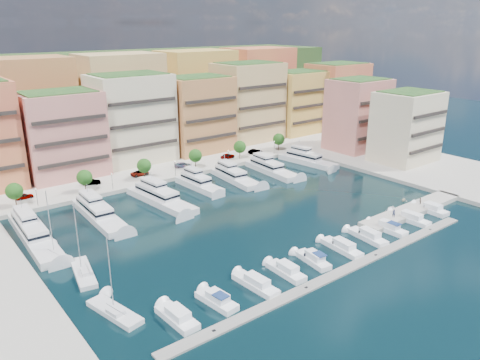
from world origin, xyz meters
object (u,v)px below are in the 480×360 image
(tree_1, at_px, (84,177))
(yacht_6, at_px, (306,159))
(cruiser_0, at_px, (177,318))
(cruiser_8, at_px, (410,219))
(yacht_2, at_px, (159,197))
(person_0, at_px, (394,213))
(tree_5, at_px, (279,139))
(cruiser_3, at_px, (286,271))
(tree_4, at_px, (240,147))
(lamppost_0, at_px, (36,194))
(car_1, at_px, (92,182))
(yacht_5, at_px, (270,168))
(sailboat_0, at_px, (115,313))
(yacht_4, at_px, (234,177))
(person_1, at_px, (420,201))
(yacht_3, at_px, (198,183))
(lamppost_1, at_px, (112,179))
(tree_0, at_px, (14,191))
(cruiser_1, at_px, (217,301))
(tender_2, at_px, (392,209))
(sailboat_1, at_px, (84,273))
(yacht_1, at_px, (98,213))
(car_2, at_px, (140,173))
(car_3, at_px, (183,165))
(lamppost_2, at_px, (175,166))
(cruiser_2, at_px, (256,284))
(tree_2, at_px, (144,166))
(lamppost_4, at_px, (274,145))
(cruiser_7, at_px, (388,228))
(cruiser_4, at_px, (313,260))
(sailboat_2, at_px, (55,257))
(car_5, at_px, (255,151))
(car_0, at_px, (24,196))
(car_4, at_px, (228,156))
(lamppost_3, at_px, (228,155))
(cruiser_9, at_px, (431,210))

(tree_1, bearing_deg, yacht_6, -12.07)
(cruiser_0, xyz_separation_m, cruiser_8, (57.67, -0.01, -0.00))
(yacht_2, xyz_separation_m, person_0, (34.09, -40.99, 0.68))
(tree_1, height_order, tree_5, same)
(tree_5, relative_size, cruiser_3, 0.72)
(tree_4, distance_m, tree_5, 16.00)
(lamppost_0, distance_m, car_1, 16.69)
(yacht_5, height_order, sailboat_0, sailboat_0)
(yacht_4, xyz_separation_m, person_1, (21.59, -42.12, 0.70))
(yacht_3, bearing_deg, person_1, -53.16)
(lamppost_1, relative_size, yacht_2, 0.18)
(tree_0, height_order, cruiser_1, tree_0)
(cruiser_1, xyz_separation_m, tender_2, (52.92, 6.06, -0.21))
(yacht_5, distance_m, sailboat_1, 67.20)
(yacht_2, bearing_deg, yacht_1, -179.47)
(cruiser_8, bearing_deg, yacht_2, 130.65)
(cruiser_0, xyz_separation_m, car_2, (24.99, 61.71, 1.16))
(lamppost_0, height_order, car_3, lamppost_0)
(tree_0, distance_m, lamppost_2, 40.08)
(cruiser_2, bearing_deg, tree_5, 45.06)
(tree_2, xyz_separation_m, cruiser_3, (-3.27, -58.09, -4.20))
(yacht_1, bearing_deg, lamppost_4, 11.47)
(yacht_6, relative_size, cruiser_8, 2.24)
(yacht_5, bearing_deg, cruiser_7, -99.14)
(tree_0, bearing_deg, lamppost_2, -3.29)
(cruiser_1, relative_size, sailboat_0, 0.58)
(car_2, bearing_deg, cruiser_4, -179.50)
(sailboat_2, bearing_deg, tree_1, 59.75)
(lamppost_4, height_order, cruiser_7, lamppost_4)
(lamppost_1, xyz_separation_m, cruiser_3, (6.73, -55.79, -3.28))
(lamppost_1, height_order, cruiser_1, lamppost_1)
(car_5, bearing_deg, tree_0, 99.65)
(yacht_2, height_order, yacht_5, same)
(cruiser_4, distance_m, car_0, 70.29)
(lamppost_1, relative_size, car_4, 0.89)
(yacht_5, relative_size, sailboat_2, 1.50)
(lamppost_1, xyz_separation_m, lamppost_3, (36.00, 0.00, 0.00))
(sailboat_1, bearing_deg, tree_5, 25.38)
(car_0, bearing_deg, cruiser_4, -153.88)
(yacht_3, bearing_deg, yacht_4, -6.01)
(yacht_3, height_order, cruiser_9, yacht_3)
(lamppost_3, bearing_deg, cruiser_3, -117.68)
(tree_2, relative_size, cruiser_0, 0.71)
(cruiser_9, distance_m, tender_2, 8.65)
(car_3, bearing_deg, sailboat_1, 156.94)
(cruiser_7, height_order, sailboat_1, sailboat_1)
(tree_5, xyz_separation_m, yacht_2, (-51.96, -14.95, -3.53))
(tree_1, height_order, sailboat_0, sailboat_0)
(cruiser_8, relative_size, tender_2, 2.58)
(lamppost_3, distance_m, sailboat_1, 66.51)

